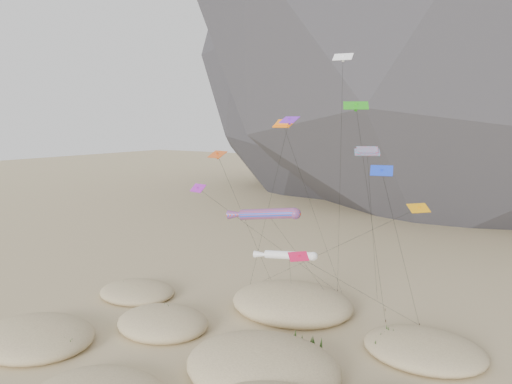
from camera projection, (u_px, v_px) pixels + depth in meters
ground at (206, 372)px, 45.47m from camera, size 500.00×500.00×0.00m
dunes at (236, 348)px, 48.68m from camera, size 48.06×38.08×4.04m
dune_grass at (217, 343)px, 49.60m from camera, size 41.40×28.21×1.54m
kite_stakes at (330, 301)px, 63.10m from camera, size 23.14×6.38×0.30m
rainbow_tube_kite at (265, 214)px, 49.92m from camera, size 7.86×15.25×14.37m
white_tube_kite at (286, 255)px, 52.77m from camera, size 8.66×11.62×9.34m
orange_parafoil at (284, 126)px, 55.02m from camera, size 4.45×11.34×22.91m
multi_parafoil at (367, 154)px, 47.18m from camera, size 5.00×15.90×20.36m
delta_kites at (308, 163)px, 49.52m from camera, size 25.99×21.35×29.13m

